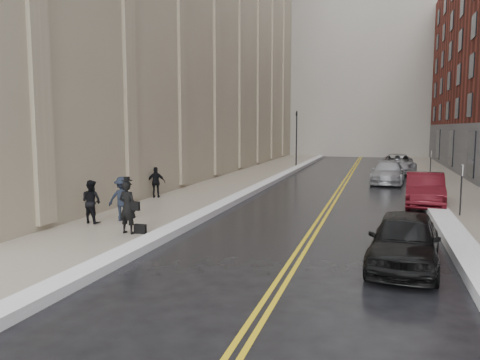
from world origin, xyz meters
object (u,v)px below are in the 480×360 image
Objects in this scene: car_black at (404,240)px; pedestrian_c at (156,182)px; car_maroon at (425,190)px; pedestrian_main at (128,207)px; car_silver_near at (388,173)px; pedestrian_a at (91,202)px; car_silver_far at (398,164)px; pedestrian_b at (122,199)px.

pedestrian_c is (-11.56, 8.57, 0.19)m from car_black.
pedestrian_main is (-10.17, -9.69, 0.26)m from car_maroon.
car_silver_near is at bearing -107.27° from pedestrian_main.
pedestrian_a reaches higher than pedestrian_c.
pedestrian_b is (-10.83, -23.67, 0.21)m from car_silver_far.
pedestrian_a is at bearing -20.39° from pedestrian_main.
car_black is at bearing -94.22° from car_maroon.
pedestrian_c is (-12.30, -17.90, 0.15)m from car_silver_far.
car_black is at bearing -84.69° from car_silver_near.
pedestrian_b is (-1.32, 1.90, -0.05)m from pedestrian_main.
car_silver_near is 20.61m from pedestrian_main.
pedestrian_b reaches higher than car_maroon.
car_maroon is 14.05m from pedestrian_main.
car_silver_near is at bearing -112.42° from pedestrian_a.
pedestrian_a is (-12.37, -8.52, 0.17)m from car_maroon.
car_maroon is at bearing 168.72° from pedestrian_c.
pedestrian_b reaches higher than pedestrian_a.
car_silver_far reaches higher than car_black.
pedestrian_a is 1.14m from pedestrian_b.
car_silver_far is at bearing -106.29° from pedestrian_a.
car_silver_far is at bearing -126.83° from pedestrian_b.
pedestrian_c is at bearing 149.07° from car_black.
car_maroon is at bearing -128.83° from pedestrian_main.
car_silver_far is (0.75, 26.48, 0.05)m from car_black.
car_silver_far is (-0.67, 15.88, -0.00)m from car_maroon.
pedestrian_b is at bearing -142.50° from car_maroon.
car_silver_near is (-1.51, 9.01, -0.07)m from car_maroon.
pedestrian_b reaches higher than car_black.
pedestrian_b is (0.87, 0.73, 0.04)m from pedestrian_a.
car_silver_far is 27.07m from pedestrian_a.
car_black is 10.69m from car_maroon.
pedestrian_a is 1.04× the size of pedestrian_c.
pedestrian_main is 2.31m from pedestrian_b.
car_black is 14.39m from pedestrian_c.
pedestrian_a is at bearing -116.11° from car_silver_far.
pedestrian_c is at bearing -62.39° from pedestrian_main.
car_black is 10.47m from pedestrian_b.
car_maroon is at bearing 88.05° from car_black.
pedestrian_b reaches higher than car_silver_near.
car_maroon is 2.83× the size of pedestrian_b.
car_black is at bearing 123.30° from pedestrian_c.
car_silver_near is 3.08× the size of pedestrian_a.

